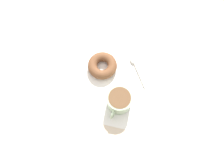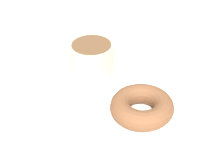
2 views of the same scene
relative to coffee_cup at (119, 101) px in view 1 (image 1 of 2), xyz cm
name	(u,v)px [view 1 (image 1 of 2)]	position (x,y,z in cm)	size (l,w,h in cm)	color
ground_plane	(105,89)	(6.56, -4.24, -5.05)	(120.00, 120.00, 2.00)	beige
napkin	(112,86)	(4.33, -6.01, -3.90)	(30.39, 30.39, 0.30)	white
coffee_cup	(119,101)	(0.00, 0.00, 0.00)	(9.06, 11.88, 7.21)	#9EB793
donut	(102,66)	(9.97, -12.35, -1.91)	(11.40, 11.40, 3.69)	brown
spoon	(135,65)	(-2.11, -16.69, -3.35)	(9.42, 12.46, 0.90)	#B7B2A8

